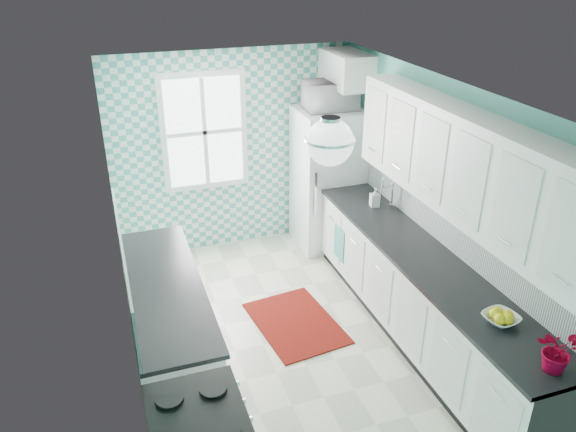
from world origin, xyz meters
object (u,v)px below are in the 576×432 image
object	(u,v)px
fridge	(328,179)
microwave	(330,95)
potted_plant	(557,350)
fruit_bowl	(501,319)
ceiling_light	(330,142)
sink	(375,211)

from	to	relation	value
fridge	microwave	distance (m)	1.07
potted_plant	fruit_bowl	bearing A→B (deg)	90.00
fruit_bowl	potted_plant	world-z (taller)	potted_plant
fridge	ceiling_light	bearing A→B (deg)	-116.75
sink	fruit_bowl	bearing A→B (deg)	-89.84
ceiling_light	microwave	size ratio (longest dim) A/B	0.57
fridge	sink	bearing A→B (deg)	-88.74
fridge	sink	distance (m)	1.12
fruit_bowl	microwave	world-z (taller)	microwave
potted_plant	sink	bearing A→B (deg)	89.93
fruit_bowl	microwave	xyz separation A→B (m)	(-0.09, 3.25, 0.99)
sink	fridge	bearing A→B (deg)	95.05
ceiling_light	potted_plant	distance (m)	2.10
ceiling_light	potted_plant	size ratio (longest dim) A/B	1.11
sink	potted_plant	world-z (taller)	sink
ceiling_light	fruit_bowl	size ratio (longest dim) A/B	1.33
ceiling_light	fridge	world-z (taller)	ceiling_light
ceiling_light	potted_plant	xyz separation A→B (m)	(1.20, -1.22, -1.22)
potted_plant	fridge	bearing A→B (deg)	91.36
fridge	sink	size ratio (longest dim) A/B	3.13
ceiling_light	potted_plant	bearing A→B (deg)	-45.36
ceiling_light	sink	bearing A→B (deg)	50.71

